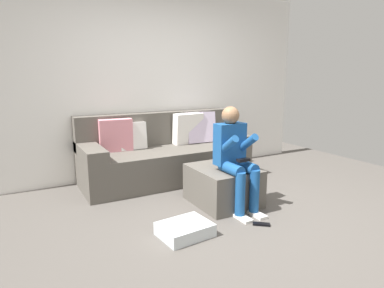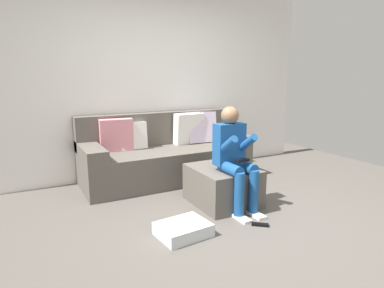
# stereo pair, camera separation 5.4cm
# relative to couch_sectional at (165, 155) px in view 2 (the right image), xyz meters

# --- Properties ---
(ground_plane) EXTENTS (6.54, 6.54, 0.00)m
(ground_plane) POSITION_rel_couch_sectional_xyz_m (0.05, -1.67, -0.35)
(ground_plane) COLOR #544F49
(wall_back) EXTENTS (5.03, 0.10, 2.67)m
(wall_back) POSITION_rel_couch_sectional_xyz_m (0.05, 0.42, 0.99)
(wall_back) COLOR white
(wall_back) RESTS_ON ground_plane
(couch_sectional) EXTENTS (2.29, 0.88, 0.92)m
(couch_sectional) POSITION_rel_couch_sectional_xyz_m (0.00, 0.00, 0.00)
(couch_sectional) COLOR #59544C
(couch_sectional) RESTS_ON ground_plane
(ottoman) EXTENTS (0.65, 0.73, 0.42)m
(ottoman) POSITION_rel_couch_sectional_xyz_m (0.20, -1.15, -0.14)
(ottoman) COLOR #59544C
(ottoman) RESTS_ON ground_plane
(person_seated) EXTENTS (0.33, 0.59, 1.11)m
(person_seated) POSITION_rel_couch_sectional_xyz_m (0.22, -1.34, 0.27)
(person_seated) COLOR #194C8C
(person_seated) RESTS_ON ground_plane
(storage_bin) EXTENTS (0.48, 0.40, 0.12)m
(storage_bin) POSITION_rel_couch_sectional_xyz_m (-0.55, -1.64, -0.29)
(storage_bin) COLOR silver
(storage_bin) RESTS_ON ground_plane
(remote_near_ottoman) EXTENTS (0.16, 0.15, 0.02)m
(remote_near_ottoman) POSITION_rel_couch_sectional_xyz_m (0.20, -1.82, -0.34)
(remote_near_ottoman) COLOR black
(remote_near_ottoman) RESTS_ON ground_plane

